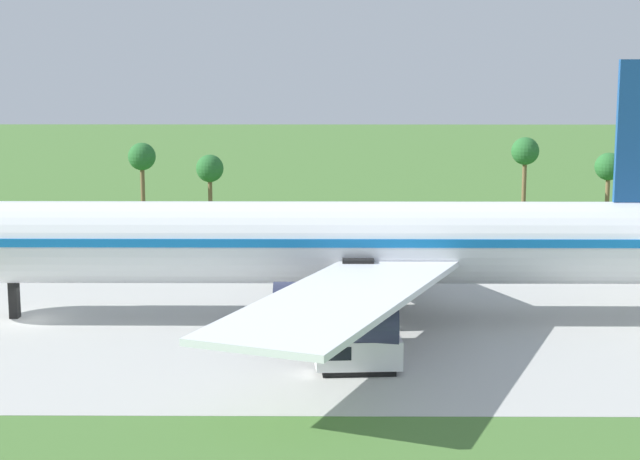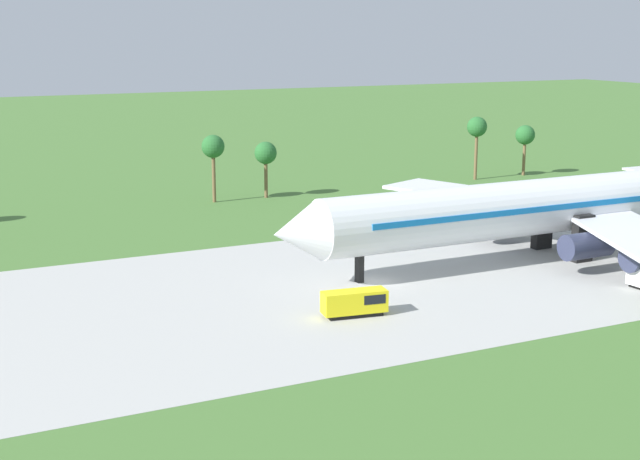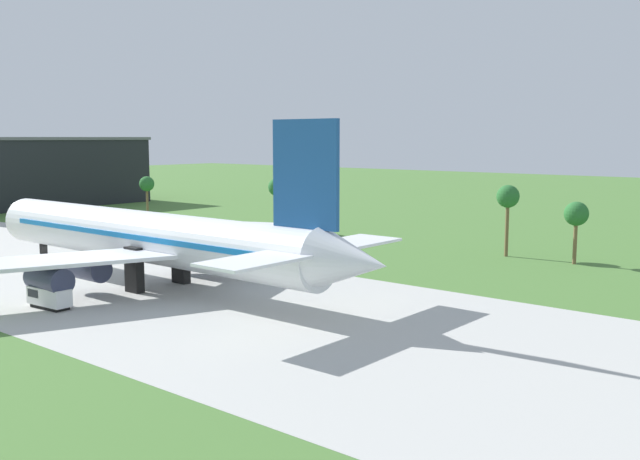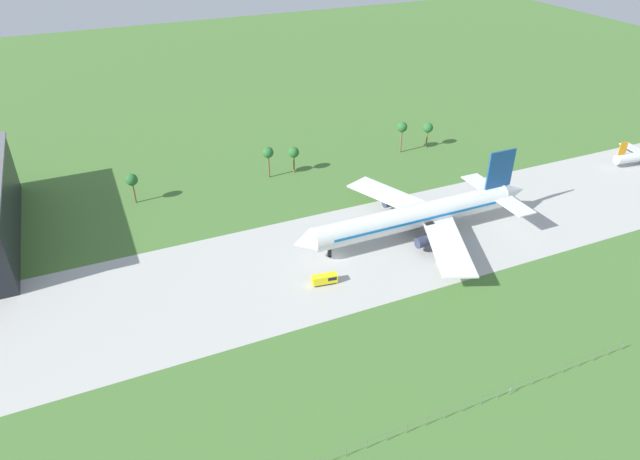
{
  "view_description": "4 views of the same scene",
  "coord_description": "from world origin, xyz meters",
  "views": [
    {
      "loc": [
        23.66,
        -75.98,
        19.58
      ],
      "look_at": [
        23.07,
        0.77,
        7.23
      ],
      "focal_mm": 55.0,
      "sensor_mm": 36.0,
      "label": 1
    },
    {
      "loc": [
        -45.54,
        -80.29,
        26.55
      ],
      "look_at": [
        -6.27,
        0.77,
        6.23
      ],
      "focal_mm": 50.0,
      "sensor_mm": 36.0,
      "label": 2
    },
    {
      "loc": [
        97.85,
        -53.95,
        18.75
      ],
      "look_at": [
        52.42,
        0.77,
        9.5
      ],
      "focal_mm": 40.0,
      "sensor_mm": 36.0,
      "label": 3
    },
    {
      "loc": [
        -53.1,
        -110.04,
        83.91
      ],
      "look_at": [
        -2.43,
        5.0,
        6.0
      ],
      "focal_mm": 32.0,
      "sensor_mm": 36.0,
      "label": 4
    }
  ],
  "objects": [
    {
      "name": "palm_tree_row",
      "position": [
        14.86,
        50.89,
        7.98
      ],
      "size": [
        107.01,
        3.6,
        11.36
      ],
      "color": "brown",
      "rests_on": "ground_plane"
    },
    {
      "name": "jet_airliner",
      "position": [
        24.87,
        0.77,
        6.16
      ],
      "size": [
        72.08,
        56.85,
        20.6
      ],
      "color": "white",
      "rests_on": "ground_plane"
    },
    {
      "name": "taxiway_strip",
      "position": [
        0.0,
        0.0,
        0.01
      ],
      "size": [
        320.0,
        44.0,
        0.02
      ],
      "color": "#B2B2AD",
      "rests_on": "ground_plane"
    },
    {
      "name": "fuel_truck",
      "position": [
        25.52,
        -13.86,
        1.27
      ],
      "size": [
        5.77,
        2.39,
        2.35
      ],
      "color": "black",
      "rests_on": "ground_plane"
    },
    {
      "name": "ground_plane",
      "position": [
        0.0,
        0.0,
        0.0
      ],
      "size": [
        600.0,
        600.0,
        0.0
      ],
      "primitive_type": "plane",
      "color": "#477233"
    }
  ]
}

